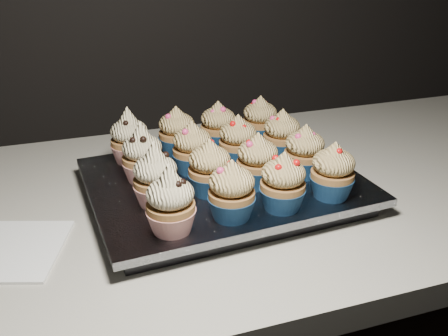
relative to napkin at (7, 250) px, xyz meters
name	(u,v)px	position (x,y,z in m)	size (l,w,h in m)	color
worktop	(206,200)	(0.30, 0.08, -0.02)	(2.44, 0.64, 0.04)	beige
napkin	(7,250)	(0.00, 0.00, 0.00)	(0.14, 0.14, 0.00)	white
baking_tray	(224,190)	(0.32, 0.05, 0.01)	(0.37, 0.29, 0.02)	black
foil_lining	(224,181)	(0.32, 0.05, 0.03)	(0.41, 0.32, 0.01)	silver
cupcake_0	(171,203)	(0.20, -0.07, 0.07)	(0.06, 0.06, 0.10)	#A82017
cupcake_1	(232,192)	(0.29, -0.07, 0.07)	(0.06, 0.06, 0.08)	navy
cupcake_2	(283,183)	(0.36, -0.06, 0.07)	(0.06, 0.06, 0.08)	navy
cupcake_3	(333,172)	(0.44, -0.05, 0.07)	(0.06, 0.06, 0.08)	navy
cupcake_4	(156,178)	(0.20, 0.00, 0.07)	(0.06, 0.06, 0.10)	#A82017
cupcake_5	(210,169)	(0.28, 0.01, 0.07)	(0.06, 0.06, 0.08)	navy
cupcake_6	(257,162)	(0.36, 0.01, 0.07)	(0.06, 0.06, 0.08)	navy
cupcake_7	(304,153)	(0.44, 0.02, 0.07)	(0.06, 0.06, 0.08)	navy
cupcake_8	(142,156)	(0.20, 0.08, 0.07)	(0.06, 0.06, 0.10)	#A82017
cupcake_9	(192,149)	(0.28, 0.09, 0.07)	(0.06, 0.06, 0.08)	navy
cupcake_10	(238,142)	(0.35, 0.10, 0.07)	(0.06, 0.06, 0.08)	navy
cupcake_11	(282,135)	(0.43, 0.10, 0.07)	(0.06, 0.06, 0.08)	navy
cupcake_12	(130,139)	(0.19, 0.16, 0.07)	(0.06, 0.06, 0.10)	#A82017
cupcake_13	(177,132)	(0.27, 0.17, 0.07)	(0.06, 0.06, 0.08)	navy
cupcake_14	(218,127)	(0.35, 0.17, 0.07)	(0.06, 0.06, 0.08)	navy
cupcake_15	(260,121)	(0.43, 0.18, 0.07)	(0.06, 0.06, 0.08)	navy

